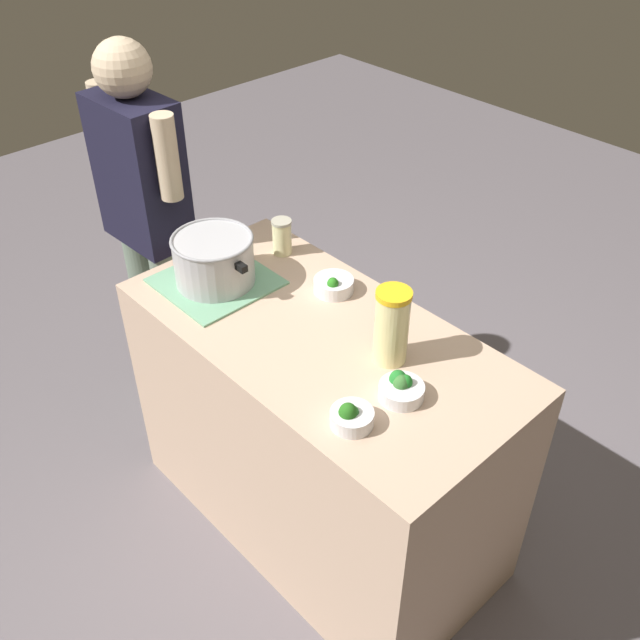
# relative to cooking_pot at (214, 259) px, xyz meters

# --- Properties ---
(ground_plane) EXTENTS (8.00, 8.00, 0.00)m
(ground_plane) POSITION_rel_cooking_pot_xyz_m (-0.44, -0.07, -1.01)
(ground_plane) COLOR slate
(counter_slab) EXTENTS (1.33, 0.67, 0.91)m
(counter_slab) POSITION_rel_cooking_pot_xyz_m (-0.44, -0.07, -0.55)
(counter_slab) COLOR tan
(counter_slab) RESTS_ON ground_plane
(dish_cloth) EXTENTS (0.36, 0.36, 0.01)m
(dish_cloth) POSITION_rel_cooking_pot_xyz_m (0.00, 0.00, -0.09)
(dish_cloth) COLOR #72AA85
(dish_cloth) RESTS_ON counter_slab
(cooking_pot) EXTENTS (0.35, 0.28, 0.17)m
(cooking_pot) POSITION_rel_cooking_pot_xyz_m (0.00, 0.00, 0.00)
(cooking_pot) COLOR #B7B7BC
(cooking_pot) RESTS_ON dish_cloth
(lemonade_pitcher) EXTENTS (0.11, 0.11, 0.24)m
(lemonade_pitcher) POSITION_rel_cooking_pot_xyz_m (-0.68, -0.14, 0.03)
(lemonade_pitcher) COLOR beige
(lemonade_pitcher) RESTS_ON counter_slab
(mason_jar) EXTENTS (0.07, 0.07, 0.13)m
(mason_jar) POSITION_rel_cooking_pot_xyz_m (-0.01, -0.29, -0.03)
(mason_jar) COLOR #F1E8AA
(mason_jar) RESTS_ON counter_slab
(broccoli_bowl_front) EXTENTS (0.13, 0.13, 0.07)m
(broccoli_bowl_front) POSITION_rel_cooking_pot_xyz_m (-0.81, -0.04, -0.07)
(broccoli_bowl_front) COLOR silver
(broccoli_bowl_front) RESTS_ON counter_slab
(broccoli_bowl_center) EXTENTS (0.14, 0.14, 0.07)m
(broccoli_bowl_center) POSITION_rel_cooking_pot_xyz_m (-0.31, -0.26, -0.07)
(broccoli_bowl_center) COLOR silver
(broccoli_bowl_center) RESTS_ON counter_slab
(broccoli_bowl_back) EXTENTS (0.12, 0.12, 0.08)m
(broccoli_bowl_back) POSITION_rel_cooking_pot_xyz_m (-0.79, 0.14, -0.07)
(broccoli_bowl_back) COLOR silver
(broccoli_bowl_back) RESTS_ON counter_slab
(person_cook) EXTENTS (0.50, 0.22, 1.62)m
(person_cook) POSITION_rel_cooking_pot_xyz_m (0.48, -0.04, -0.11)
(person_cook) COLOR slate
(person_cook) RESTS_ON ground_plane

